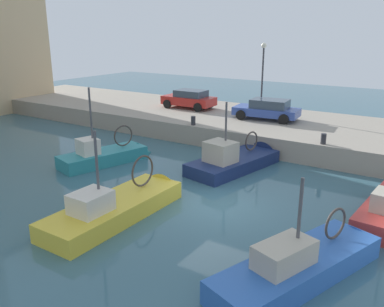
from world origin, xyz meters
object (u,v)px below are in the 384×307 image
Objects in this scene: mooring_bollard_south at (323,139)px; fishing_boat_teal at (109,160)px; mooring_bollard_mid at (193,121)px; quay_streetlamp at (263,66)px; fishing_boat_navy at (238,165)px; parked_car_blue at (267,109)px; parked_car_red at (189,99)px; fishing_boat_yellow at (122,212)px; fishing_boat_blue at (305,272)px.

fishing_boat_teal is at bearing 119.85° from mooring_bollard_south.
quay_streetlamp reaches higher than mooring_bollard_mid.
fishing_boat_navy reaches higher than mooring_bollard_mid.
quay_streetlamp is (5.65, 5.99, 2.98)m from mooring_bollard_south.
parked_car_blue reaches higher than mooring_bollard_south.
fishing_boat_yellow is at bearing -155.97° from parked_car_red.
fishing_boat_teal is 10.28× the size of mooring_bollard_mid.
quay_streetlamp reaches higher than fishing_boat_blue.
fishing_boat_teal is 11.38m from mooring_bollard_south.
fishing_boat_yellow is 1.71× the size of parked_car_red.
parked_car_blue is at bearing -27.37° from fishing_boat_teal.
mooring_bollard_south is 0.11× the size of quay_streetlamp.
fishing_boat_yellow is 1.00× the size of fishing_boat_blue.
mooring_bollard_mid is (2.56, 4.43, 1.34)m from fishing_boat_navy.
parked_car_red is 7.24× the size of mooring_bollard_south.
parked_car_red is at bearing 67.99° from mooring_bollard_south.
mooring_bollard_south is 8.00m from mooring_bollard_mid.
mooring_bollard_south is at bearing -54.35° from fishing_boat_navy.
fishing_boat_blue is at bearing -91.11° from fishing_boat_yellow.
quay_streetlamp is at bearing 16.41° from fishing_boat_navy.
parked_car_blue is at bearing 0.06° from fishing_boat_yellow.
quay_streetlamp is (11.28, -3.81, 4.35)m from fishing_boat_teal.
quay_streetlamp is at bearing 46.66° from mooring_bollard_south.
fishing_boat_navy is at bearing -9.34° from fishing_boat_yellow.
fishing_boat_navy is 11.53× the size of mooring_bollard_mid.
mooring_bollard_south is at bearing -133.34° from quay_streetlamp.
quay_streetlamp reaches higher than fishing_boat_teal.
parked_car_red reaches higher than parked_car_blue.
fishing_boat_blue is 9.73m from fishing_boat_navy.
fishing_boat_blue is at bearing -152.83° from parked_car_blue.
parked_car_red is at bearing 85.07° from parked_car_blue.
quay_streetlamp is at bearing -19.60° from mooring_bollard_mid.
parked_car_red is 0.92× the size of parked_car_blue.
fishing_boat_teal is 10.28× the size of mooring_bollard_south.
mooring_bollard_south is at bearing -25.55° from fishing_boat_yellow.
fishing_boat_yellow is at bearing 88.89° from fishing_boat_blue.
parked_car_blue is 7.89× the size of mooring_bollard_mid.
mooring_bollard_mid is (-4.57, -3.31, -0.43)m from parked_car_red.
mooring_bollard_south is at bearing -112.01° from parked_car_red.
fishing_boat_navy is 6.92m from parked_car_blue.
quay_streetlamp is at bearing 4.33° from fishing_boat_yellow.
fishing_boat_blue reaches higher than mooring_bollard_mid.
fishing_boat_yellow reaches higher than mooring_bollard_mid.
fishing_boat_yellow is 12.40× the size of mooring_bollard_south.
fishing_boat_navy is 10.68m from parked_car_red.
fishing_boat_navy is at bearing -63.82° from fishing_boat_teal.
mooring_bollard_south is at bearing 13.65° from fishing_boat_blue.
fishing_boat_yellow reaches higher than mooring_bollard_south.
fishing_boat_blue reaches higher than parked_car_red.
mooring_bollard_south is at bearing -90.00° from mooring_bollard_mid.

